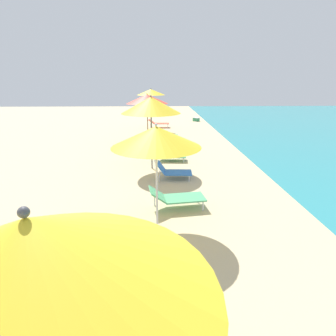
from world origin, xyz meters
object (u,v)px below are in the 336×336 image
at_px(umbrella_fourth, 151,105).
at_px(umbrella_fifth, 147,99).
at_px(umbrella_farthest, 151,92).
at_px(lounger_farthest_shoreside, 159,123).
at_px(lounger_fourth_shoreside, 168,154).
at_px(beach_ball, 121,149).
at_px(lounger_fourth_inland, 173,171).
at_px(umbrella_second, 32,260).
at_px(lounger_third_shoreside, 176,197).
at_px(lounger_fifth_inland, 165,142).
at_px(cooler_box, 196,119).
at_px(lounger_fifth_shoreside, 164,134).
at_px(umbrella_third, 156,137).

distance_m(umbrella_fourth, umbrella_fifth, 4.43).
xyz_separation_m(umbrella_fourth, umbrella_farthest, (-0.21, 8.75, 0.09)).
bearing_deg(lounger_farthest_shoreside, lounger_fourth_shoreside, -84.37).
xyz_separation_m(umbrella_farthest, beach_ball, (-1.37, -5.98, -2.42)).
relative_size(lounger_fourth_inland, lounger_farthest_shoreside, 0.80).
bearing_deg(beach_ball, lounger_farthest_shoreside, 75.26).
relative_size(umbrella_fifth, lounger_farthest_shoreside, 1.75).
distance_m(umbrella_second, lounger_farthest_shoreside, 19.24).
bearing_deg(beach_ball, lounger_third_shoreside, -69.97).
xyz_separation_m(lounger_fourth_shoreside, lounger_fourth_inland, (0.09, -2.32, 0.01)).
height_order(umbrella_fourth, umbrella_farthest, umbrella_fourth).
bearing_deg(lounger_farthest_shoreside, lounger_fifth_inland, -84.46).
relative_size(umbrella_second, cooler_box, 4.67).
bearing_deg(beach_ball, umbrella_second, -84.32).
relative_size(lounger_fifth_inland, cooler_box, 2.20).
bearing_deg(cooler_box, lounger_fourth_inland, -100.73).
distance_m(umbrella_second, umbrella_fourth, 9.28).
distance_m(lounger_fifth_shoreside, beach_ball, 3.56).
xyz_separation_m(umbrella_third, lounger_fourth_shoreside, (0.47, 5.61, -1.91)).
xyz_separation_m(lounger_fourth_inland, umbrella_farthest, (-0.99, 10.00, 2.28)).
bearing_deg(umbrella_second, lounger_fifth_inland, 85.68).
xyz_separation_m(umbrella_fourth, beach_ball, (-1.58, 2.77, -2.33)).
xyz_separation_m(lounger_fifth_shoreside, lounger_farthest_shoreside, (-0.33, 4.27, 0.02)).
height_order(lounger_fourth_inland, cooler_box, lounger_fourth_inland).
bearing_deg(umbrella_third, lounger_fifth_shoreside, 87.79).
height_order(umbrella_fifth, lounger_farthest_shoreside, umbrella_fifth).
distance_m(lounger_third_shoreside, lounger_fourth_inland, 2.36).
relative_size(lounger_fourth_inland, lounger_fifth_inland, 0.94).
height_order(umbrella_fourth, beach_ball, umbrella_fourth).
distance_m(lounger_fourth_inland, lounger_fifth_inland, 4.63).
relative_size(umbrella_second, umbrella_farthest, 0.99).
relative_size(umbrella_third, lounger_fifth_inland, 1.88).
height_order(lounger_fourth_shoreside, cooler_box, lounger_fourth_shoreside).
height_order(umbrella_third, umbrella_farthest, umbrella_farthest).
height_order(umbrella_third, lounger_fourth_shoreside, umbrella_third).
xyz_separation_m(lounger_fourth_inland, cooler_box, (2.69, 14.19, -0.13)).
relative_size(umbrella_fourth, umbrella_farthest, 1.00).
distance_m(umbrella_second, beach_ball, 12.33).
relative_size(lounger_fifth_inland, beach_ball, 4.74).
xyz_separation_m(lounger_fourth_shoreside, lounger_fifth_shoreside, (-0.08, 4.49, 0.03)).
distance_m(lounger_fourth_shoreside, beach_ball, 2.84).
distance_m(umbrella_third, lounger_fourth_inland, 3.84).
bearing_deg(lounger_fourth_inland, umbrella_farthest, 98.71).
bearing_deg(lounger_fourth_inland, lounger_farthest_shoreside, 95.64).
distance_m(umbrella_fourth, beach_ball, 3.95).
distance_m(lounger_fifth_inland, lounger_farthest_shoreside, 6.46).
relative_size(lounger_fifth_shoreside, beach_ball, 5.53).
bearing_deg(lounger_fifth_inland, umbrella_fifth, 122.07).
height_order(umbrella_fourth, lounger_fifth_inland, umbrella_fourth).
bearing_deg(umbrella_second, lounger_farthest_shoreside, 88.02).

